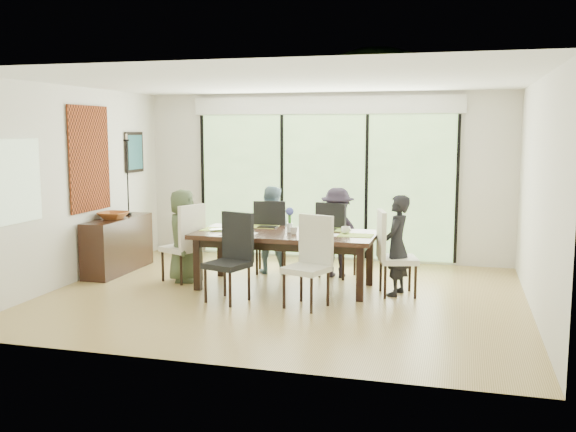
% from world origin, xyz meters
% --- Properties ---
extents(floor, '(6.00, 5.00, 0.01)m').
position_xyz_m(floor, '(0.00, 0.00, -0.01)').
color(floor, olive).
rests_on(floor, ground).
extents(ceiling, '(6.00, 5.00, 0.01)m').
position_xyz_m(ceiling, '(0.00, 0.00, 2.71)').
color(ceiling, white).
rests_on(ceiling, wall_back).
extents(wall_back, '(6.00, 0.02, 2.70)m').
position_xyz_m(wall_back, '(0.00, 2.51, 1.35)').
color(wall_back, silver).
rests_on(wall_back, floor).
extents(wall_front, '(6.00, 0.02, 2.70)m').
position_xyz_m(wall_front, '(0.00, -2.51, 1.35)').
color(wall_front, silver).
rests_on(wall_front, floor).
extents(wall_left, '(0.02, 5.00, 2.70)m').
position_xyz_m(wall_left, '(-3.01, 0.00, 1.35)').
color(wall_left, white).
rests_on(wall_left, floor).
extents(wall_right, '(0.02, 5.00, 2.70)m').
position_xyz_m(wall_right, '(3.01, 0.00, 1.35)').
color(wall_right, silver).
rests_on(wall_right, floor).
extents(glass_doors, '(4.20, 0.02, 2.30)m').
position_xyz_m(glass_doors, '(0.00, 2.47, 1.20)').
color(glass_doors, '#598C3F').
rests_on(glass_doors, wall_back).
extents(blinds_header, '(4.40, 0.06, 0.28)m').
position_xyz_m(blinds_header, '(0.00, 2.46, 2.50)').
color(blinds_header, white).
rests_on(blinds_header, wall_back).
extents(mullion_a, '(0.05, 0.04, 2.30)m').
position_xyz_m(mullion_a, '(-2.10, 2.46, 1.20)').
color(mullion_a, black).
rests_on(mullion_a, wall_back).
extents(mullion_b, '(0.05, 0.04, 2.30)m').
position_xyz_m(mullion_b, '(-0.70, 2.46, 1.20)').
color(mullion_b, black).
rests_on(mullion_b, wall_back).
extents(mullion_c, '(0.05, 0.04, 2.30)m').
position_xyz_m(mullion_c, '(0.70, 2.46, 1.20)').
color(mullion_c, black).
rests_on(mullion_c, wall_back).
extents(mullion_d, '(0.05, 0.04, 2.30)m').
position_xyz_m(mullion_d, '(2.10, 2.46, 1.20)').
color(mullion_d, black).
rests_on(mullion_d, wall_back).
extents(side_window, '(0.02, 0.90, 1.00)m').
position_xyz_m(side_window, '(-2.97, -1.20, 1.50)').
color(side_window, '#8CAD7F').
rests_on(side_window, wall_left).
extents(deck, '(6.00, 1.80, 0.10)m').
position_xyz_m(deck, '(0.00, 3.40, -0.05)').
color(deck, brown).
rests_on(deck, ground).
extents(rail_top, '(6.00, 0.08, 0.06)m').
position_xyz_m(rail_top, '(0.00, 4.20, 0.55)').
color(rail_top, brown).
rests_on(rail_top, deck).
extents(foliage_left, '(3.20, 3.20, 3.20)m').
position_xyz_m(foliage_left, '(-1.80, 5.20, 1.44)').
color(foliage_left, '#14380F').
rests_on(foliage_left, ground).
extents(foliage_mid, '(4.00, 4.00, 4.00)m').
position_xyz_m(foliage_mid, '(0.40, 5.80, 1.80)').
color(foliage_mid, '#14380F').
rests_on(foliage_mid, ground).
extents(foliage_right, '(2.80, 2.80, 2.80)m').
position_xyz_m(foliage_right, '(2.20, 5.00, 1.26)').
color(foliage_right, '#14380F').
rests_on(foliage_right, ground).
extents(foliage_far, '(3.60, 3.60, 3.60)m').
position_xyz_m(foliage_far, '(-0.60, 6.50, 1.62)').
color(foliage_far, '#14380F').
rests_on(foliage_far, ground).
extents(table_top, '(2.40, 1.10, 0.06)m').
position_xyz_m(table_top, '(-0.09, 0.44, 0.72)').
color(table_top, black).
rests_on(table_top, floor).
extents(table_apron, '(2.20, 0.90, 0.10)m').
position_xyz_m(table_apron, '(-0.09, 0.44, 0.63)').
color(table_apron, black).
rests_on(table_apron, floor).
extents(table_leg_fl, '(0.09, 0.09, 0.69)m').
position_xyz_m(table_leg_fl, '(-1.17, 0.01, 0.35)').
color(table_leg_fl, black).
rests_on(table_leg_fl, floor).
extents(table_leg_fr, '(0.09, 0.09, 0.69)m').
position_xyz_m(table_leg_fr, '(0.99, 0.01, 0.35)').
color(table_leg_fr, black).
rests_on(table_leg_fr, floor).
extents(table_leg_bl, '(0.09, 0.09, 0.69)m').
position_xyz_m(table_leg_bl, '(-1.17, 0.87, 0.35)').
color(table_leg_bl, black).
rests_on(table_leg_bl, floor).
extents(table_leg_br, '(0.09, 0.09, 0.69)m').
position_xyz_m(table_leg_br, '(0.99, 0.87, 0.35)').
color(table_leg_br, black).
rests_on(table_leg_br, floor).
extents(chair_left_end, '(0.61, 0.61, 1.10)m').
position_xyz_m(chair_left_end, '(-1.59, 0.44, 0.55)').
color(chair_left_end, white).
rests_on(chair_left_end, floor).
extents(chair_right_end, '(0.57, 0.57, 1.10)m').
position_xyz_m(chair_right_end, '(1.41, 0.44, 0.55)').
color(chair_right_end, silver).
rests_on(chair_right_end, floor).
extents(chair_far_left, '(0.54, 0.54, 1.10)m').
position_xyz_m(chair_far_left, '(-0.54, 1.29, 0.55)').
color(chair_far_left, black).
rests_on(chair_far_left, floor).
extents(chair_far_right, '(0.57, 0.57, 1.10)m').
position_xyz_m(chair_far_right, '(0.46, 1.29, 0.55)').
color(chair_far_right, black).
rests_on(chair_far_right, floor).
extents(chair_near_left, '(0.58, 0.58, 1.10)m').
position_xyz_m(chair_near_left, '(-0.59, -0.43, 0.55)').
color(chair_near_left, black).
rests_on(chair_near_left, floor).
extents(chair_near_right, '(0.58, 0.58, 1.10)m').
position_xyz_m(chair_near_right, '(0.41, -0.43, 0.55)').
color(chair_near_right, beige).
rests_on(chair_near_right, floor).
extents(person_left_end, '(0.47, 0.66, 1.29)m').
position_xyz_m(person_left_end, '(-1.57, 0.44, 0.65)').
color(person_left_end, '#445237').
rests_on(person_left_end, floor).
extents(person_right_end, '(0.49, 0.67, 1.29)m').
position_xyz_m(person_right_end, '(1.39, 0.44, 0.65)').
color(person_right_end, black).
rests_on(person_right_end, floor).
extents(person_far_left, '(0.62, 0.41, 1.29)m').
position_xyz_m(person_far_left, '(-0.54, 1.27, 0.65)').
color(person_far_left, '#7596A9').
rests_on(person_far_left, floor).
extents(person_far_right, '(0.61, 0.39, 1.29)m').
position_xyz_m(person_far_right, '(0.46, 1.27, 0.65)').
color(person_far_right, '#221C2A').
rests_on(person_far_right, floor).
extents(placemat_left, '(0.44, 0.32, 0.01)m').
position_xyz_m(placemat_left, '(-1.04, 0.44, 0.75)').
color(placemat_left, '#A6C646').
rests_on(placemat_left, table_top).
extents(placemat_right, '(0.44, 0.32, 0.01)m').
position_xyz_m(placemat_right, '(0.86, 0.44, 0.75)').
color(placemat_right, '#96B842').
rests_on(placemat_right, table_top).
extents(placemat_far_l, '(0.44, 0.32, 0.01)m').
position_xyz_m(placemat_far_l, '(-0.54, 0.84, 0.75)').
color(placemat_far_l, '#92A53A').
rests_on(placemat_far_l, table_top).
extents(placemat_far_r, '(0.44, 0.32, 0.01)m').
position_xyz_m(placemat_far_r, '(0.46, 0.84, 0.75)').
color(placemat_far_r, '#83A63B').
rests_on(placemat_far_r, table_top).
extents(placemat_paper, '(0.44, 0.32, 0.01)m').
position_xyz_m(placemat_paper, '(-0.64, 0.14, 0.75)').
color(placemat_paper, white).
rests_on(placemat_paper, table_top).
extents(tablet_far_l, '(0.26, 0.18, 0.01)m').
position_xyz_m(tablet_far_l, '(-0.44, 0.79, 0.76)').
color(tablet_far_l, black).
rests_on(tablet_far_l, table_top).
extents(tablet_far_r, '(0.24, 0.17, 0.01)m').
position_xyz_m(tablet_far_r, '(0.41, 0.79, 0.76)').
color(tablet_far_r, black).
rests_on(tablet_far_r, table_top).
extents(papers, '(0.30, 0.22, 0.00)m').
position_xyz_m(papers, '(0.61, 0.39, 0.75)').
color(papers, white).
rests_on(papers, table_top).
extents(platter_base, '(0.26, 0.26, 0.02)m').
position_xyz_m(platter_base, '(-0.64, 0.14, 0.77)').
color(platter_base, white).
rests_on(platter_base, table_top).
extents(platter_snacks, '(0.20, 0.20, 0.01)m').
position_xyz_m(platter_snacks, '(-0.64, 0.14, 0.79)').
color(platter_snacks, orange).
rests_on(platter_snacks, table_top).
extents(vase, '(0.08, 0.08, 0.12)m').
position_xyz_m(vase, '(-0.04, 0.49, 0.81)').
color(vase, silver).
rests_on(vase, table_top).
extents(hyacinth_stems, '(0.04, 0.04, 0.16)m').
position_xyz_m(hyacinth_stems, '(-0.04, 0.49, 0.93)').
color(hyacinth_stems, '#337226').
rests_on(hyacinth_stems, table_top).
extents(hyacinth_blooms, '(0.11, 0.11, 0.11)m').
position_xyz_m(hyacinth_blooms, '(-0.04, 0.49, 1.03)').
color(hyacinth_blooms, '#4750B1').
rests_on(hyacinth_blooms, table_top).
extents(laptop, '(0.39, 0.37, 0.03)m').
position_xyz_m(laptop, '(-0.94, 0.34, 0.76)').
color(laptop, silver).
rests_on(laptop, table_top).
extents(cup_a, '(0.18, 0.18, 0.10)m').
position_xyz_m(cup_a, '(-0.79, 0.59, 0.80)').
color(cup_a, white).
rests_on(cup_a, table_top).
extents(cup_b, '(0.14, 0.14, 0.09)m').
position_xyz_m(cup_b, '(0.06, 0.34, 0.80)').
color(cup_b, white).
rests_on(cup_b, table_top).
extents(cup_c, '(0.17, 0.17, 0.10)m').
position_xyz_m(cup_c, '(0.71, 0.54, 0.80)').
color(cup_c, white).
rests_on(cup_c, table_top).
extents(book, '(0.20, 0.25, 0.02)m').
position_xyz_m(book, '(0.16, 0.49, 0.76)').
color(book, white).
rests_on(book, table_top).
extents(sideboard, '(0.40, 1.44, 0.81)m').
position_xyz_m(sideboard, '(-2.76, 0.73, 0.40)').
color(sideboard, black).
rests_on(sideboard, floor).
extents(bowl, '(0.43, 0.43, 0.10)m').
position_xyz_m(bowl, '(-2.76, 0.63, 0.86)').
color(bowl, brown).
rests_on(bowl, sideboard).
extents(candlestick_base, '(0.09, 0.09, 0.04)m').
position_xyz_m(candlestick_base, '(-2.76, 1.08, 0.83)').
color(candlestick_base, black).
rests_on(candlestick_base, sideboard).
extents(candlestick_shaft, '(0.02, 0.02, 1.12)m').
position_xyz_m(candlestick_shaft, '(-2.76, 1.08, 1.39)').
color(candlestick_shaft, black).
rests_on(candlestick_shaft, sideboard).
extents(candlestick_pan, '(0.09, 0.09, 0.03)m').
position_xyz_m(candlestick_pan, '(-2.76, 1.08, 1.95)').
color(candlestick_pan, black).
rests_on(candlestick_pan, sideboard).
extents(candle, '(0.03, 0.03, 0.09)m').
position_xyz_m(candle, '(-2.76, 1.08, 2.01)').
color(candle, silver).
rests_on(candle, sideboard).
extents(tapestry, '(0.02, 1.00, 1.50)m').
position_xyz_m(tapestry, '(-2.97, 0.40, 1.70)').
color(tapestry, maroon).
rests_on(tapestry, wall_left).
extents(art_frame, '(0.03, 0.55, 0.65)m').
position_xyz_m(art_frame, '(-2.97, 1.70, 1.75)').
color(art_frame, black).
rests_on(art_frame, wall_left).
extents(art_canvas, '(0.01, 0.45, 0.55)m').
position_xyz_m(art_canvas, '(-2.95, 1.70, 1.75)').
color(art_canvas, '#194751').
rests_on(art_canvas, wall_left).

